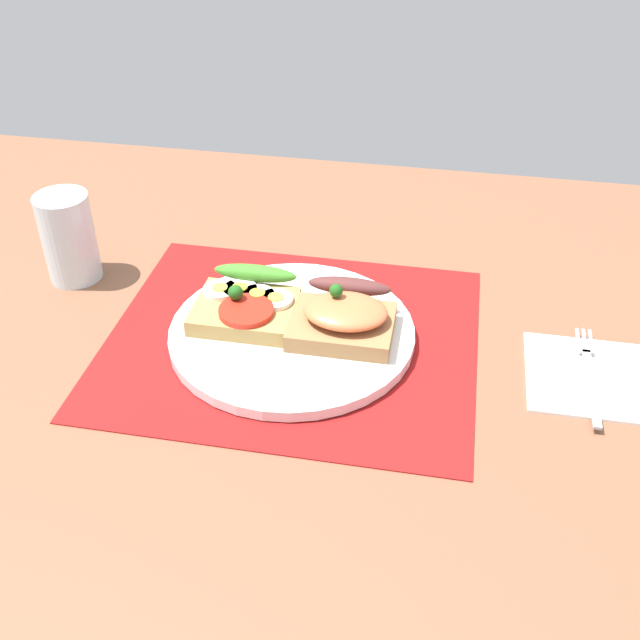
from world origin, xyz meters
The scene contains 8 objects.
ground_plane centered at (0.00, 0.00, -1.60)cm, with size 120.00×90.00×3.20cm, color brown.
placemat centered at (0.00, 0.00, 0.15)cm, with size 38.64×33.23×0.30cm, color maroon.
plate centered at (0.00, 0.00, 0.89)cm, with size 25.81×25.81×1.19cm, color white.
sandwich_egg_tomato centered at (-5.25, 1.59, 2.93)cm, with size 10.53×10.23×4.04cm.
sandwich_salmon centered at (5.41, 0.87, 3.43)cm, with size 10.56×9.74×5.43cm.
napkin centered at (30.09, -0.68, 0.30)cm, with size 11.85×12.30×0.60cm, color white.
fork centered at (30.24, -0.63, 0.76)cm, with size 1.62×15.10×0.32cm.
drinking_glass centered at (-27.85, 7.39, 5.27)cm, with size 6.14×6.14×10.54cm, color silver.
Camera 1 is at (14.70, -62.38, 49.50)cm, focal length 42.87 mm.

